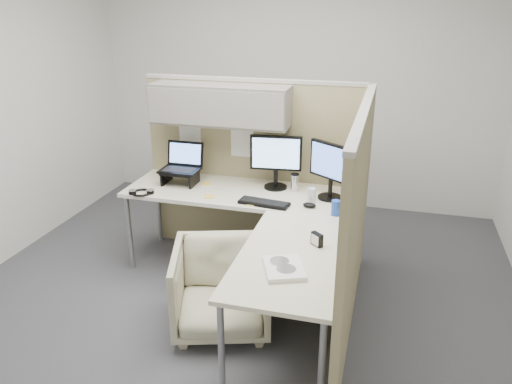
% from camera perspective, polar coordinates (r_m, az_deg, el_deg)
% --- Properties ---
extents(ground, '(4.50, 4.50, 0.00)m').
position_cam_1_polar(ground, '(4.11, -2.32, -12.22)').
color(ground, '#3C3C41').
rests_on(ground, ground).
extents(partition_back, '(2.00, 0.36, 1.63)m').
position_cam_1_polar(partition_back, '(4.44, -1.97, 5.99)').
color(partition_back, '#9C9066').
rests_on(partition_back, ground).
extents(partition_right, '(0.07, 2.03, 1.63)m').
position_cam_1_polar(partition_right, '(3.51, 11.31, -3.55)').
color(partition_right, '#9C9066').
rests_on(partition_right, ground).
extents(desk, '(2.00, 1.98, 0.73)m').
position_cam_1_polar(desk, '(3.85, -0.13, -2.94)').
color(desk, beige).
rests_on(desk, ground).
extents(office_chair, '(0.84, 0.81, 0.70)m').
position_cam_1_polar(office_chair, '(3.65, -3.98, -10.48)').
color(office_chair, '#BEB897').
rests_on(office_chair, ground).
extents(monitor_left, '(0.44, 0.20, 0.47)m').
position_cam_1_polar(monitor_left, '(4.24, 2.29, 3.95)').
color(monitor_left, black).
rests_on(monitor_left, desk).
extents(monitor_right, '(0.38, 0.28, 0.47)m').
position_cam_1_polar(monitor_right, '(4.06, 8.61, 2.89)').
color(monitor_right, black).
rests_on(monitor_right, desk).
extents(laptop_station, '(0.34, 0.29, 0.35)m').
position_cam_1_polar(laptop_station, '(4.46, -8.55, 2.69)').
color(laptop_station, black).
rests_on(laptop_station, desk).
extents(keyboard, '(0.42, 0.18, 0.02)m').
position_cam_1_polar(keyboard, '(3.98, 0.92, -1.27)').
color(keyboard, black).
rests_on(keyboard, desk).
extents(mouse, '(0.11, 0.08, 0.04)m').
position_cam_1_polar(mouse, '(3.94, 6.13, -1.50)').
color(mouse, black).
rests_on(mouse, desk).
extents(travel_mug, '(0.07, 0.07, 0.15)m').
position_cam_1_polar(travel_mug, '(4.26, 4.45, 1.13)').
color(travel_mug, silver).
rests_on(travel_mug, desk).
extents(soda_can_green, '(0.07, 0.07, 0.12)m').
position_cam_1_polar(soda_can_green, '(3.81, 9.09, -1.81)').
color(soda_can_green, '#1E3FA5').
rests_on(soda_can_green, desk).
extents(soda_can_silver, '(0.07, 0.07, 0.12)m').
position_cam_1_polar(soda_can_silver, '(4.03, 6.36, -0.37)').
color(soda_can_silver, silver).
rests_on(soda_can_silver, desk).
extents(sticky_note_a, '(0.10, 0.10, 0.01)m').
position_cam_1_polar(sticky_note_a, '(4.15, -5.38, -0.52)').
color(sticky_note_a, gold).
rests_on(sticky_note_a, desk).
extents(sticky_note_c, '(0.10, 0.10, 0.01)m').
position_cam_1_polar(sticky_note_c, '(4.44, -5.70, 0.97)').
color(sticky_note_c, gold).
rests_on(sticky_note_c, desk).
extents(sticky_note_b, '(0.08, 0.08, 0.01)m').
position_cam_1_polar(sticky_note_b, '(3.99, -0.40, -1.35)').
color(sticky_note_b, gold).
rests_on(sticky_note_b, desk).
extents(headphones, '(0.22, 0.22, 0.03)m').
position_cam_1_polar(headphones, '(4.30, -12.96, -0.04)').
color(headphones, black).
rests_on(headphones, desk).
extents(paper_stack, '(0.32, 0.36, 0.03)m').
position_cam_1_polar(paper_stack, '(3.05, 3.21, -8.67)').
color(paper_stack, white).
rests_on(paper_stack, desk).
extents(desk_clock, '(0.09, 0.08, 0.09)m').
position_cam_1_polar(desk_clock, '(3.34, 6.96, -5.40)').
color(desk_clock, black).
rests_on(desk_clock, desk).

